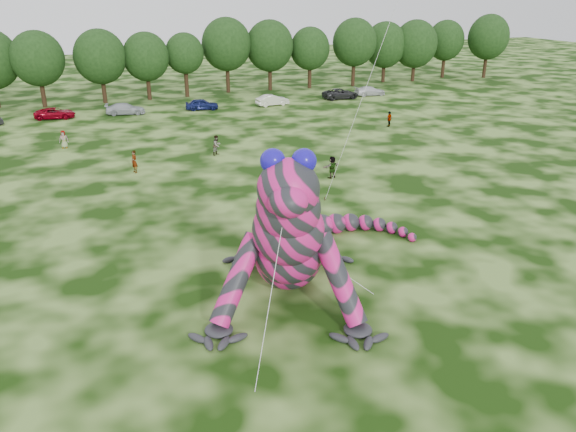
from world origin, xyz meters
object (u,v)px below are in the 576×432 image
(car_3, at_px, (125,109))
(car_5, at_px, (272,100))
(inflatable_gecko, at_px, (288,206))
(car_7, at_px, (370,91))
(tree_6, at_px, (39,69))
(spectator_0, at_px, (134,162))
(tree_13, at_px, (354,52))
(spectator_4, at_px, (64,139))
(tree_16, at_px, (445,49))
(tree_9, at_px, (185,65))
(car_2, at_px, (55,113))
(tree_14, at_px, (385,52))
(tree_15, at_px, (415,51))
(tree_8, at_px, (147,66))
(car_6, at_px, (340,94))
(tree_10, at_px, (227,55))
(tree_7, at_px, (101,66))
(car_4, at_px, (202,104))
(spectator_5, at_px, (332,167))
(spectator_3, at_px, (389,119))
(tree_11, at_px, (270,55))
(spectator_1, at_px, (217,145))
(tree_12, at_px, (310,58))
(tree_17, at_px, (487,46))

(car_3, distance_m, car_5, 18.47)
(inflatable_gecko, xyz_separation_m, car_7, (30.65, 46.07, -3.45))
(tree_6, distance_m, spectator_0, 33.40)
(tree_13, xyz_separation_m, spectator_4, (-42.78, -22.48, -4.22))
(tree_16, xyz_separation_m, car_3, (-53.85, -11.08, -4.02))
(tree_9, bearing_deg, car_2, -154.11)
(tree_14, bearing_deg, tree_15, -10.74)
(tree_8, height_order, tree_16, tree_16)
(car_6, xyz_separation_m, spectator_0, (-30.75, -23.62, 0.24))
(tree_10, bearing_deg, tree_7, -174.20)
(car_6, bearing_deg, tree_8, 69.38)
(tree_16, bearing_deg, tree_10, -178.80)
(car_4, distance_m, spectator_0, 25.83)
(tree_10, xyz_separation_m, spectator_5, (-3.10, -41.54, -4.35))
(car_7, xyz_separation_m, spectator_4, (-41.10, -14.01, 0.20))
(tree_14, bearing_deg, spectator_4, -153.89)
(car_4, relative_size, spectator_0, 2.17)
(tree_6, bearing_deg, tree_9, 2.03)
(tree_6, bearing_deg, car_5, -19.62)
(tree_16, relative_size, spectator_3, 5.57)
(tree_7, bearing_deg, tree_16, 2.65)
(tree_9, relative_size, car_6, 1.73)
(tree_7, relative_size, tree_14, 1.01)
(tree_7, bearing_deg, tree_11, 3.33)
(tree_8, xyz_separation_m, spectator_1, (1.58, -30.05, -3.56))
(tree_16, relative_size, car_3, 2.03)
(inflatable_gecko, bearing_deg, tree_13, 80.67)
(tree_10, relative_size, tree_12, 1.17)
(tree_14, bearing_deg, tree_16, 3.10)
(inflatable_gecko, xyz_separation_m, tree_17, (57.15, 54.07, 1.05))
(car_7, bearing_deg, tree_7, 80.59)
(tree_13, distance_m, car_2, 44.50)
(tree_7, distance_m, tree_10, 17.58)
(tree_10, distance_m, car_2, 26.08)
(tree_17, bearing_deg, tree_10, 177.54)
(tree_6, bearing_deg, tree_10, 4.34)
(inflatable_gecko, height_order, tree_15, tree_15)
(car_5, height_order, car_7, car_5)
(tree_13, distance_m, car_6, 12.23)
(tree_15, distance_m, car_6, 21.01)
(tree_17, bearing_deg, car_5, -166.84)
(car_6, bearing_deg, spectator_3, 171.53)
(tree_13, relative_size, car_5, 2.36)
(inflatable_gecko, bearing_deg, car_2, 124.91)
(tree_7, relative_size, tree_9, 1.09)
(tree_11, height_order, car_7, tree_11)
(tree_16, relative_size, tree_17, 0.91)
(tree_8, relative_size, tree_12, 1.00)
(tree_7, distance_m, tree_12, 30.11)
(car_5, relative_size, spectator_0, 2.27)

